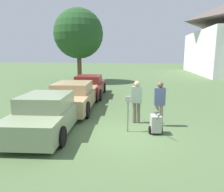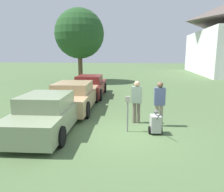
% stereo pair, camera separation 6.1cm
% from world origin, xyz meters
% --- Properties ---
extents(ground_plane, '(120.00, 120.00, 0.00)m').
position_xyz_m(ground_plane, '(0.00, 0.00, 0.00)').
color(ground_plane, '#4C663D').
extents(parked_car_sage, '(2.18, 4.72, 1.42)m').
position_xyz_m(parked_car_sage, '(-2.86, 0.02, 0.66)').
color(parked_car_sage, gray).
rests_on(parked_car_sage, ground_plane).
extents(parked_car_tan, '(2.32, 5.15, 1.42)m').
position_xyz_m(parked_car_tan, '(-2.86, 3.27, 0.68)').
color(parked_car_tan, tan).
rests_on(parked_car_tan, ground_plane).
extents(parked_car_maroon, '(2.15, 4.77, 1.42)m').
position_xyz_m(parked_car_maroon, '(-2.86, 6.90, 0.66)').
color(parked_car_maroon, maroon).
rests_on(parked_car_maroon, ground_plane).
extents(parking_meter, '(0.18, 0.09, 1.34)m').
position_xyz_m(parking_meter, '(0.10, 0.26, 0.94)').
color(parking_meter, slate).
rests_on(parking_meter, ground_plane).
extents(person_worker, '(0.43, 0.24, 1.77)m').
position_xyz_m(person_worker, '(0.40, 1.36, 1.02)').
color(person_worker, '#665B4C').
rests_on(person_worker, ground_plane).
extents(person_supervisor, '(0.43, 0.24, 1.79)m').
position_xyz_m(person_supervisor, '(1.30, 1.06, 1.03)').
color(person_supervisor, gray).
rests_on(person_supervisor, ground_plane).
extents(equipment_cart, '(0.50, 1.00, 1.00)m').
position_xyz_m(equipment_cart, '(1.11, 0.17, 0.39)').
color(equipment_cart, '#B2B2AD').
rests_on(equipment_cart, ground_plane).
extents(shade_tree, '(4.90, 4.90, 7.25)m').
position_xyz_m(shade_tree, '(-5.56, 14.35, 4.78)').
color(shade_tree, brown).
rests_on(shade_tree, ground_plane).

